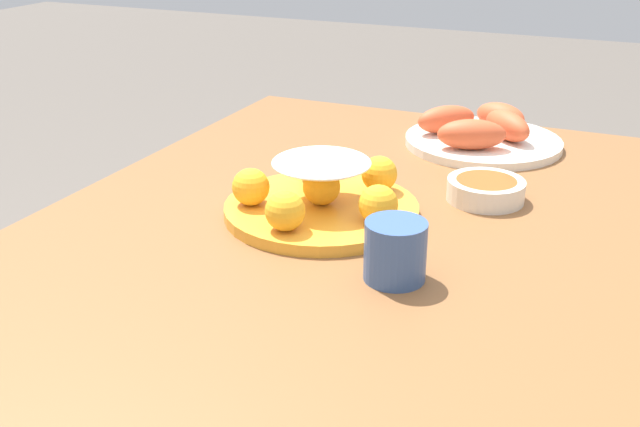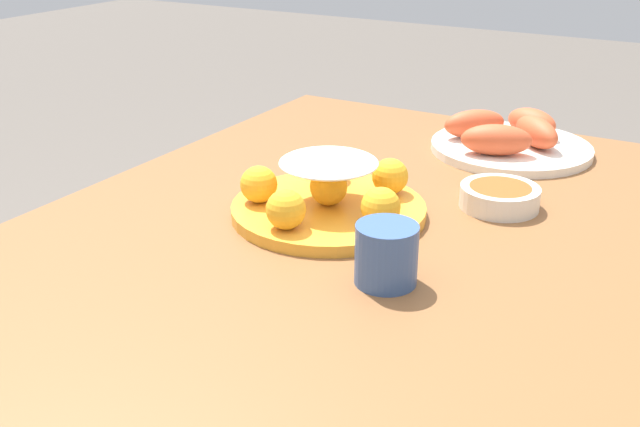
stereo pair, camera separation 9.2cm
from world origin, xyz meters
name	(u,v)px [view 2 (the right image)]	position (x,y,z in m)	size (l,w,h in m)	color
dining_table	(310,345)	(0.00, 0.00, 0.64)	(1.42, 0.86, 0.74)	brown
cake_plate	(329,195)	(-0.16, -0.07, 0.77)	(0.26, 0.26, 0.08)	gold
sauce_bowl	(500,196)	(-0.31, 0.13, 0.75)	(0.11, 0.11, 0.03)	silver
seafood_platter	(509,139)	(-0.55, 0.06, 0.76)	(0.27, 0.27, 0.06)	silver
cup_far	(386,254)	(-0.03, 0.08, 0.77)	(0.07, 0.07, 0.07)	#38568E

